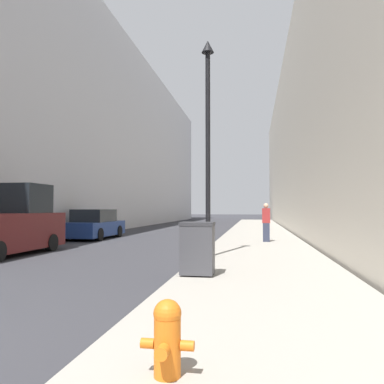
% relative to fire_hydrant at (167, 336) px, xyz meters
% --- Properties ---
extents(sidewalk_right, '(3.91, 60.00, 0.13)m').
position_rel_fire_hydrant_xyz_m(sidewalk_right, '(0.97, 17.00, -0.42)').
color(sidewalk_right, '#9E998E').
rests_on(sidewalk_right, ground).
extents(building_left_glass, '(12.00, 60.00, 15.47)m').
position_rel_fire_hydrant_xyz_m(building_left_glass, '(-15.14, 25.00, 7.26)').
color(building_left_glass, '#BCBCC1').
rests_on(building_left_glass, ground).
extents(building_right_stone, '(12.00, 60.00, 13.20)m').
position_rel_fire_hydrant_xyz_m(building_right_stone, '(9.02, 25.00, 6.12)').
color(building_right_stone, beige).
rests_on(building_right_stone, ground).
extents(fire_hydrant, '(0.48, 0.36, 0.67)m').
position_rel_fire_hydrant_xyz_m(fire_hydrant, '(0.00, 0.00, 0.00)').
color(fire_hydrant, orange).
rests_on(fire_hydrant, sidewalk_right).
extents(trash_bin, '(0.74, 0.60, 1.17)m').
position_rel_fire_hydrant_xyz_m(trash_bin, '(-0.49, 4.97, 0.25)').
color(trash_bin, '#3D3D42').
rests_on(trash_bin, sidewalk_right).
extents(lamppost, '(0.38, 0.38, 6.72)m').
position_rel_fire_hydrant_xyz_m(lamppost, '(-0.65, 8.14, 3.43)').
color(lamppost, black).
rests_on(lamppost, sidewalk_right).
extents(pickup_truck, '(2.06, 4.88, 2.49)m').
position_rel_fire_hydrant_xyz_m(pickup_truck, '(-7.72, 8.47, 0.54)').
color(pickup_truck, '#561919').
rests_on(pickup_truck, ground).
extents(parked_sedan_near, '(1.97, 4.44, 1.55)m').
position_rel_fire_hydrant_xyz_m(parked_sedan_near, '(-7.70, 15.60, 0.23)').
color(parked_sedan_near, navy).
rests_on(parked_sedan_near, ground).
extents(pedestrian_on_sidewalk, '(0.35, 0.22, 1.71)m').
position_rel_fire_hydrant_xyz_m(pedestrian_on_sidewalk, '(1.26, 13.70, 0.51)').
color(pedestrian_on_sidewalk, '#2D3347').
rests_on(pedestrian_on_sidewalk, sidewalk_right).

